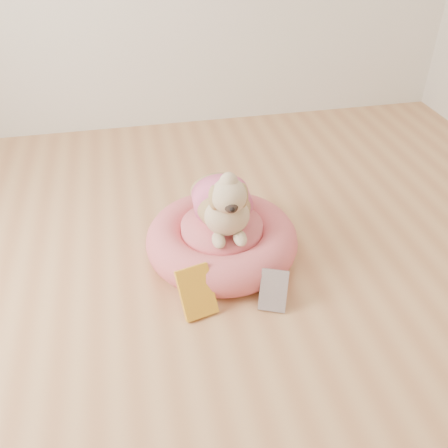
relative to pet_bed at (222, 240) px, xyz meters
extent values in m
plane|color=#BB7D4E|center=(-0.04, -0.68, -0.09)|extent=(4.50, 4.50, 0.00)
cylinder|color=#CE5053|center=(0.00, 0.00, -0.03)|extent=(0.52, 0.52, 0.11)
torus|color=#CE5053|center=(0.00, 0.00, 0.00)|extent=(0.72, 0.72, 0.18)
cylinder|color=#CE5053|center=(0.00, 0.00, 0.05)|extent=(0.38, 0.38, 0.10)
cube|color=yellow|center=(-0.18, -0.34, 0.01)|extent=(0.17, 0.17, 0.20)
cube|color=silver|center=(0.14, -0.37, -0.01)|extent=(0.15, 0.14, 0.16)
camera|label=1|loc=(-0.38, -1.84, 1.44)|focal=40.00mm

